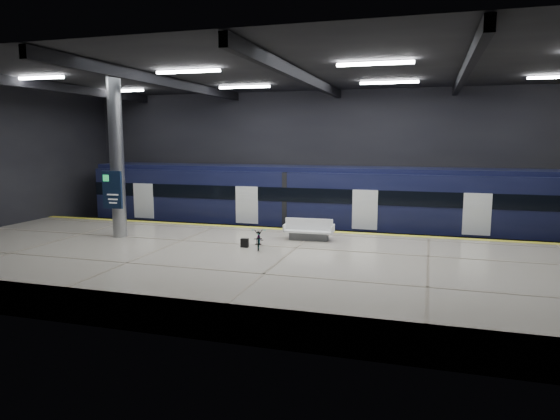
% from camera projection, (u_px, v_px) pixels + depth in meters
% --- Properties ---
extents(ground, '(30.00, 30.00, 0.00)m').
position_uv_depth(ground, '(302.00, 269.00, 20.75)').
color(ground, black).
rests_on(ground, ground).
extents(room_shell, '(30.10, 16.10, 8.05)m').
position_uv_depth(room_shell, '(303.00, 130.00, 19.94)').
color(room_shell, black).
rests_on(room_shell, ground).
extents(platform, '(30.00, 11.00, 1.10)m').
position_uv_depth(platform, '(286.00, 271.00, 18.30)').
color(platform, '#BAB19E').
rests_on(platform, ground).
extents(safety_strip, '(30.00, 0.40, 0.01)m').
position_uv_depth(safety_strip, '(317.00, 231.00, 23.20)').
color(safety_strip, yellow).
rests_on(safety_strip, platform).
extents(rails, '(30.00, 1.52, 0.16)m').
position_uv_depth(rails, '(328.00, 241.00, 25.95)').
color(rails, gray).
rests_on(rails, ground).
extents(train, '(29.40, 2.84, 3.79)m').
position_uv_depth(train, '(345.00, 204.00, 25.43)').
color(train, black).
rests_on(train, ground).
extents(bench, '(2.13, 0.96, 0.92)m').
position_uv_depth(bench, '(309.00, 232.00, 21.12)').
color(bench, '#595B60').
rests_on(bench, platform).
extents(bicycle, '(1.00, 1.66, 0.82)m').
position_uv_depth(bicycle, '(259.00, 238.00, 19.50)').
color(bicycle, '#99999E').
rests_on(bicycle, platform).
extents(pannier_bag, '(0.31, 0.20, 0.35)m').
position_uv_depth(pannier_bag, '(245.00, 243.00, 19.71)').
color(pannier_bag, black).
rests_on(pannier_bag, platform).
extents(info_column, '(0.90, 0.78, 6.90)m').
position_uv_depth(info_column, '(117.00, 160.00, 21.42)').
color(info_column, '#9EA0A5').
rests_on(info_column, platform).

